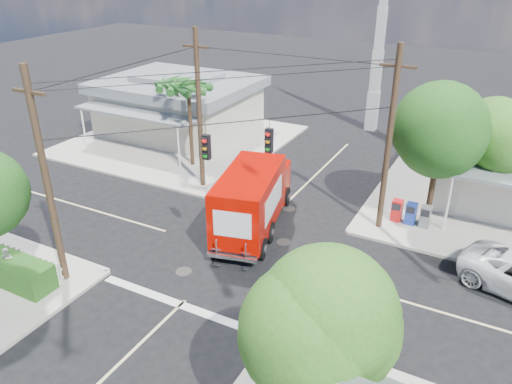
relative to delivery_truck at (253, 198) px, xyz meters
The scene contains 16 objects.
ground 2.87m from the delivery_truck, 81.86° to the right, with size 120.00×120.00×0.00m, color black.
sidewalk_ne 14.19m from the delivery_truck, 37.34° to the left, with size 14.12×14.12×0.14m.
sidewalk_nw 13.67m from the delivery_truck, 140.95° to the left, with size 14.12×14.12×0.14m.
road_markings 4.16m from the delivery_truck, 84.99° to the right, with size 32.00×32.00×0.01m.
building_nw 15.47m from the delivery_truck, 139.01° to the left, with size 10.80×10.20×4.30m.
radio_tower 18.14m from the delivery_truck, 87.30° to the left, with size 0.80×0.80×17.00m.
tree_ne_front 9.28m from the delivery_truck, 30.45° to the left, with size 4.21×4.14×6.66m.
tree_ne_back 12.38m from the delivery_truck, 33.19° to the left, with size 3.77×3.66×5.82m.
tree_se 12.29m from the delivery_truck, 52.50° to the right, with size 3.67×3.54×5.62m.
palm_nw_front 9.47m from the delivery_truck, 144.17° to the left, with size 3.01×3.08×5.59m.
palm_nw_back 11.73m from the delivery_truck, 143.94° to the left, with size 3.01×3.08×5.19m.
utility_poles 3.34m from the delivery_truck, 150.05° to the right, with size 12.00×10.68×9.00m.
picket_fence 10.93m from the delivery_truck, 133.30° to the right, with size 5.94×0.06×1.00m.
vending_boxes 7.91m from the delivery_truck, 29.56° to the left, with size 1.90×0.50×1.10m.
delivery_truck is the anchor object (origin of this frame).
pedestrian 11.00m from the delivery_truck, 127.34° to the right, with size 0.56×0.37×1.52m, color beige.
Camera 1 is at (9.89, -16.70, 12.45)m, focal length 35.00 mm.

